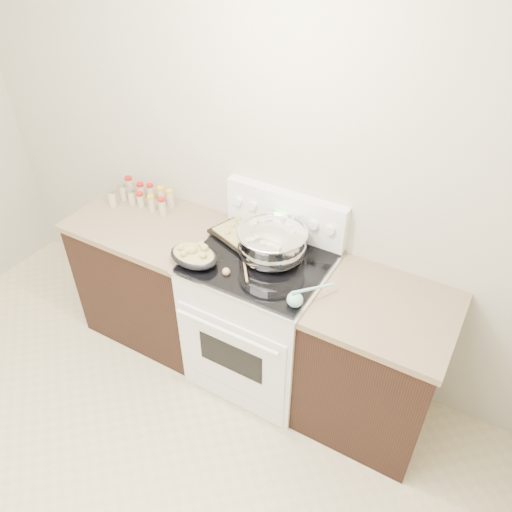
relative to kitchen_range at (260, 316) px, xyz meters
The scene contains 9 objects.
counter_left 0.83m from the kitchen_range, behind, with size 0.93×0.67×0.92m.
counter_right 0.73m from the kitchen_range, ahead, with size 0.73×0.67×0.92m.
kitchen_range is the anchor object (origin of this frame).
mixing_bowl 0.55m from the kitchen_range, 48.18° to the left, with size 0.49×0.49×0.23m.
roasting_pan 0.63m from the kitchen_range, 145.70° to the right, with size 0.31×0.22×0.12m.
baking_sheet 0.51m from the kitchen_range, 138.97° to the left, with size 0.52×0.44×0.06m.
wooden_spoon 0.50m from the kitchen_range, 113.45° to the right, with size 0.17×0.22×0.04m.
blue_ladle 0.63m from the kitchen_range, 33.87° to the right, with size 0.17×0.26×0.10m.
spice_jars 1.11m from the kitchen_range, behind, with size 0.40×0.23×0.13m.
Camera 1 is at (1.43, -0.49, 2.69)m, focal length 35.00 mm.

